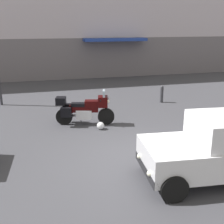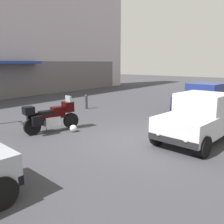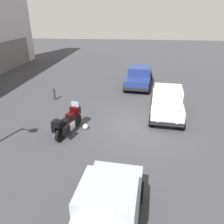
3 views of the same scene
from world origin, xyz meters
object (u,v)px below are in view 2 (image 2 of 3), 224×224
object	(u,v)px
car_hatchback_near	(201,117)
car_sedan_far	(205,97)
bollard_curbside	(86,101)
motorcycle	(51,116)
helmet	(73,128)

from	to	relation	value
car_hatchback_near	car_sedan_far	size ratio (longest dim) A/B	0.85
car_sedan_far	bollard_curbside	world-z (taller)	car_sedan_far
bollard_curbside	car_sedan_far	bearing A→B (deg)	-56.73
motorcycle	bollard_curbside	world-z (taller)	motorcycle
car_hatchback_near	bollard_curbside	bearing A→B (deg)	-97.66
motorcycle	bollard_curbside	bearing A→B (deg)	42.05
car_sedan_far	bollard_curbside	size ratio (longest dim) A/B	5.54
motorcycle	bollard_curbside	size ratio (longest dim) A/B	2.63
helmet	bollard_curbside	xyz separation A→B (m)	(3.78, 2.97, 0.31)
motorcycle	helmet	xyz separation A→B (m)	(0.49, -0.71, -0.48)
car_hatchback_near	car_sedan_far	distance (m)	5.63
motorcycle	car_sedan_far	xyz separation A→B (m)	(8.00, -3.41, 0.16)
car_sedan_far	helmet	bearing A→B (deg)	165.94
motorcycle	car_hatchback_near	world-z (taller)	car_hatchback_near
car_hatchback_near	bollard_curbside	distance (m)	7.40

